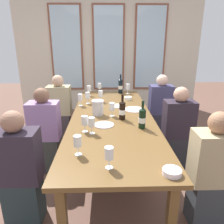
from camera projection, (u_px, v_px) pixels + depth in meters
The scene contains 29 objects.
ground_plane at pixel (112, 167), 3.00m from camera, with size 12.00×12.00×0.00m, color brown.
back_wall_with_windows at pixel (109, 48), 5.03m from camera, with size 4.21×0.10×2.90m.
dining_table at pixel (112, 120), 2.79m from camera, with size 1.01×2.79×0.74m.
white_plate_0 at pixel (117, 106), 3.16m from camera, with size 0.21×0.21×0.01m, color white.
white_plate_1 at pixel (104, 125), 2.47m from camera, with size 0.22×0.22×0.01m, color white.
white_plate_2 at pixel (134, 109), 3.01m from camera, with size 0.27×0.27×0.01m, color white.
metal_pitcher at pixel (98, 108), 2.78m from camera, with size 0.16×0.16×0.19m.
wine_bottle_0 at pixel (121, 86), 3.88m from camera, with size 0.08×0.08×0.33m.
wine_bottle_1 at pixel (142, 118), 2.36m from camera, with size 0.08×0.08×0.31m.
wine_bottle_2 at pixel (122, 110), 2.62m from camera, with size 0.08×0.08×0.31m.
tasting_bowl_0 at pixel (172, 172), 1.57m from camera, with size 0.14×0.14×0.04m, color white.
tasting_bowl_1 at pixel (128, 98), 3.49m from camera, with size 0.12×0.12×0.05m, color white.
wine_glass_0 at pixel (99, 86), 3.92m from camera, with size 0.07×0.07×0.17m.
wine_glass_1 at pixel (78, 142), 1.81m from camera, with size 0.07×0.07×0.17m.
wine_glass_2 at pixel (128, 87), 3.86m from camera, with size 0.07×0.07×0.17m.
wine_glass_3 at pixel (101, 94), 3.36m from camera, with size 0.07×0.07×0.17m.
wine_glass_4 at pixel (80, 98), 3.15m from camera, with size 0.07×0.07×0.17m.
wine_glass_5 at pixel (92, 123), 2.23m from camera, with size 0.07×0.07×0.17m.
wine_glass_6 at pixel (112, 107), 2.73m from camera, with size 0.07×0.07×0.17m.
wine_glass_7 at pixel (109, 154), 1.62m from camera, with size 0.07×0.07×0.17m.
wine_glass_8 at pixel (89, 89), 3.71m from camera, with size 0.07×0.07×0.17m.
wine_glass_9 at pixel (88, 96), 3.27m from camera, with size 0.07×0.07×0.17m.
wine_glass_10 at pixel (85, 121), 2.27m from camera, with size 0.07×0.07×0.17m.
seated_person_0 at pixel (20, 172), 1.97m from camera, with size 0.38×0.24×1.11m.
seated_person_1 at pixel (211, 174), 1.95m from camera, with size 0.38×0.24×1.11m.
seated_person_2 at pixel (45, 133), 2.80m from camera, with size 0.38×0.24×1.11m.
seated_person_3 at pixel (178, 131), 2.85m from camera, with size 0.38×0.24×1.11m.
seated_person_4 at pixel (60, 110), 3.71m from camera, with size 0.38×0.24×1.11m.
seated_person_5 at pixel (160, 109), 3.76m from camera, with size 0.38×0.24×1.11m.
Camera 1 is at (-0.08, -2.60, 1.67)m, focal length 35.15 mm.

